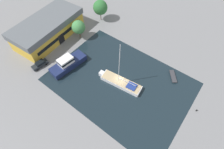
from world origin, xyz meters
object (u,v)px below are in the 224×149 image
quay_tree_near_building (78,27)px  small_dinghy (173,76)px  warehouse_building (48,29)px  motor_cruiser (68,63)px  quay_tree_by_water (100,7)px  parked_car (40,64)px  sailboat_moored (121,82)px

quay_tree_near_building → small_dinghy: bearing=-83.2°
warehouse_building → motor_cruiser: warehouse_building is taller
quay_tree_by_water → parked_car: size_ratio=1.53×
warehouse_building → sailboat_moored: bearing=-96.6°
sailboat_moored → small_dinghy: 15.14m
sailboat_moored → small_dinghy: sailboat_moored is taller
sailboat_moored → motor_cruiser: sailboat_moored is taller
motor_cruiser → small_dinghy: motor_cruiser is taller
warehouse_building → motor_cruiser: bearing=-115.4°
quay_tree_by_water → motor_cruiser: size_ratio=0.66×
quay_tree_near_building → parked_car: quay_tree_near_building is taller
quay_tree_by_water → sailboat_moored: sailboat_moored is taller
motor_cruiser → quay_tree_by_water: bearing=-66.7°
warehouse_building → parked_car: bearing=-147.9°
warehouse_building → quay_tree_by_water: 19.46m
quay_tree_near_building → quay_tree_by_water: quay_tree_by_water is taller
quay_tree_by_water → motor_cruiser: (-23.45, -6.93, -3.64)m
quay_tree_near_building → parked_car: (-16.42, 0.58, -3.47)m
warehouse_building → sailboat_moored: sailboat_moored is taller
parked_car → sailboat_moored: 24.48m
motor_cruiser → small_dinghy: 30.49m
quay_tree_near_building → small_dinghy: quay_tree_near_building is taller
quay_tree_by_water → parked_car: quay_tree_by_water is taller
quay_tree_near_building → quay_tree_by_water: (11.98, 0.76, 0.74)m
sailboat_moored → motor_cruiser: (-4.39, 15.87, 0.70)m
sailboat_moored → small_dinghy: size_ratio=3.38×
quay_tree_near_building → motor_cruiser: (-11.47, -6.18, -2.91)m
motor_cruiser → parked_car: bearing=43.0°
quay_tree_near_building → sailboat_moored: (-7.08, -22.05, -3.61)m
parked_car → small_dinghy: size_ratio=1.17×
quay_tree_near_building → quay_tree_by_water: bearing=3.6°
quay_tree_by_water → sailboat_moored: size_ratio=0.53×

